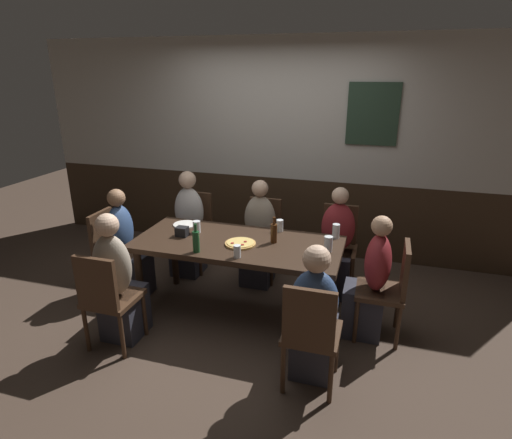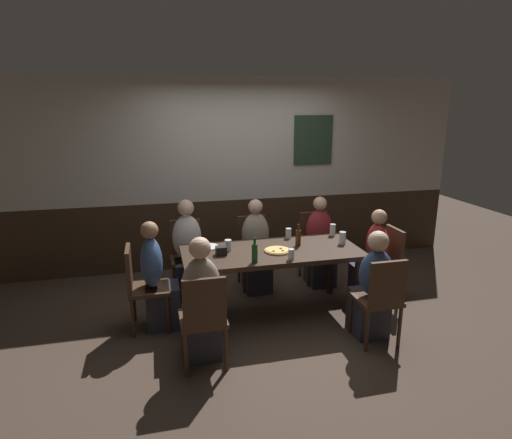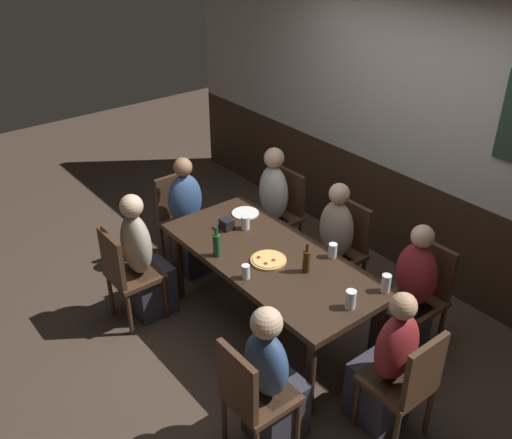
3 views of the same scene
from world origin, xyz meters
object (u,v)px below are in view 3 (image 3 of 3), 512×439
object	(u,v)px
chair_head_west	(180,215)
person_left_far	(269,215)
chair_right_near	(251,394)
chair_right_far	(422,291)
tumbler_water	(333,251)
person_mid_far	(331,254)
pizza	(268,260)
chair_left_far	(282,210)
person_head_west	(189,224)
dining_table	(271,264)
plate_white_large	(245,213)
pint_glass_pale	(246,273)
beer_glass_tall	(245,223)
person_left_near	(144,265)
chair_mid_far	(344,246)
condiment_caddy	(227,224)
chair_head_east	(407,381)
person_right_near	(272,385)
person_right_far	(408,302)
beer_bottle_green	(217,244)
pint_glass_amber	(350,300)
pint_glass_stout	(386,284)
person_head_east	(386,370)

from	to	relation	value
chair_head_west	person_left_far	size ratio (longest dim) A/B	0.75
chair_right_near	chair_right_far	bearing A→B (deg)	90.00
tumbler_water	person_mid_far	bearing A→B (deg)	134.44
pizza	chair_left_far	bearing A→B (deg)	134.28
chair_right_near	person_head_west	world-z (taller)	person_head_west
dining_table	plate_white_large	distance (m)	0.70
pint_glass_pale	beer_glass_tall	size ratio (longest dim) A/B	0.94
person_left_near	plate_white_large	distance (m)	0.98
dining_table	chair_right_far	distance (m)	1.19
chair_mid_far	person_head_west	xyz separation A→B (m)	(-1.20, -0.84, -0.02)
chair_right_far	plate_white_large	world-z (taller)	chair_right_far
condiment_caddy	chair_head_east	bearing A→B (deg)	0.81
chair_mid_far	person_right_near	world-z (taller)	person_right_near
person_right_near	plate_white_large	distance (m)	1.77
person_right_far	pizza	size ratio (longest dim) A/B	4.05
tumbler_water	person_right_far	bearing A→B (deg)	30.74
pizza	person_left_near	bearing A→B (deg)	-145.10
chair_left_far	beer_bottle_green	xyz separation A→B (m)	(0.57, -1.16, 0.34)
person_head_west	tumbler_water	bearing A→B (deg)	13.62
chair_left_far	pint_glass_amber	distance (m)	1.87
chair_mid_far	person_right_far	world-z (taller)	person_right_far
pint_glass_amber	person_head_west	bearing A→B (deg)	-179.54
person_mid_far	beer_bottle_green	size ratio (longest dim) A/B	4.44
chair_mid_far	person_left_near	xyz separation A→B (m)	(-0.83, -1.52, -0.01)
chair_right_far	person_left_near	size ratio (longest dim) A/B	0.76
person_right_far	condiment_caddy	size ratio (longest dim) A/B	10.25
person_right_near	person_mid_far	xyz separation A→B (m)	(-0.83, 1.35, 0.01)
beer_glass_tall	chair_left_far	bearing A→B (deg)	117.25
pint_glass_pale	pint_glass_stout	distance (m)	1.00
chair_mid_far	beer_glass_tall	world-z (taller)	chair_mid_far
chair_right_near	pint_glass_pale	xyz separation A→B (m)	(-0.72, 0.51, 0.29)
person_left_near	person_mid_far	size ratio (longest dim) A/B	1.02
chair_head_west	person_right_near	world-z (taller)	person_right_near
person_right_near	pint_glass_stout	size ratio (longest dim) A/B	8.12
person_left_near	chair_left_far	bearing A→B (deg)	90.00
pizza	person_right_near	bearing A→B (deg)	-38.04
dining_table	person_left_far	distance (m)	1.09
person_head_east	condiment_caddy	size ratio (longest dim) A/B	10.11
person_mid_far	beer_glass_tall	world-z (taller)	person_mid_far
chair_head_east	person_left_near	xyz separation A→B (m)	(-2.19, -0.68, -0.01)
dining_table	condiment_caddy	xyz separation A→B (m)	(-0.54, -0.03, 0.12)
chair_right_far	beer_glass_tall	distance (m)	1.51
condiment_caddy	pint_glass_stout	bearing A→B (deg)	15.01
person_head_west	pizza	bearing A→B (deg)	-2.92
chair_head_west	person_right_far	xyz separation A→B (m)	(2.19, 0.68, -0.03)
chair_right_near	plate_white_large	world-z (taller)	chair_right_near
chair_mid_far	person_head_east	xyz separation A→B (m)	(1.20, -0.84, -0.03)
condiment_caddy	chair_right_far	bearing A→B (deg)	32.22
plate_white_large	person_right_near	bearing A→B (deg)	-31.99
pint_glass_stout	tumbler_water	xyz separation A→B (m)	(-0.54, 0.02, -0.01)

